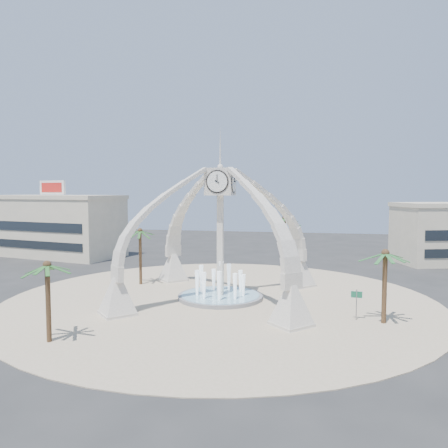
% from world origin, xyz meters
% --- Properties ---
extents(ground, '(140.00, 140.00, 0.00)m').
position_xyz_m(ground, '(0.00, 0.00, 0.00)').
color(ground, '#282828').
rests_on(ground, ground).
extents(plaza, '(40.00, 40.00, 0.06)m').
position_xyz_m(plaza, '(0.00, 0.00, 0.03)').
color(plaza, '#BDA88D').
rests_on(plaza, ground).
extents(clock_tower, '(17.94, 17.94, 16.30)m').
position_xyz_m(clock_tower, '(-0.00, -0.00, 6.49)').
color(clock_tower, silver).
rests_on(clock_tower, ground).
extents(fountain, '(8.00, 8.00, 3.62)m').
position_xyz_m(fountain, '(0.00, 0.00, 0.29)').
color(fountain, gray).
rests_on(fountain, ground).
extents(building_nw, '(23.75, 13.73, 11.90)m').
position_xyz_m(building_nw, '(-32.00, 22.00, 4.83)').
color(building_nw, beige).
rests_on(building_nw, ground).
extents(palm_east, '(4.29, 4.29, 6.20)m').
position_xyz_m(palm_east, '(13.98, -4.89, 5.40)').
color(palm_east, brown).
rests_on(palm_east, ground).
extents(palm_west, '(3.97, 3.97, 6.57)m').
position_xyz_m(palm_west, '(-9.90, 4.41, 5.83)').
color(palm_west, brown).
rests_on(palm_west, ground).
extents(palm_north, '(4.70, 4.70, 7.51)m').
position_xyz_m(palm_north, '(4.70, 17.38, 6.61)').
color(palm_north, brown).
rests_on(palm_north, ground).
extents(palm_south, '(3.92, 3.92, 5.94)m').
position_xyz_m(palm_south, '(-8.67, -14.05, 5.20)').
color(palm_south, brown).
rests_on(palm_south, ground).
extents(street_sign, '(0.92, 0.10, 2.49)m').
position_xyz_m(street_sign, '(11.98, -4.51, 1.78)').
color(street_sign, slate).
rests_on(street_sign, ground).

